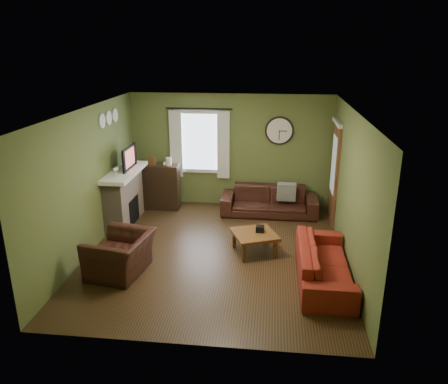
# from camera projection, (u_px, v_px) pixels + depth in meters

# --- Properties ---
(floor) EXTENTS (4.60, 5.20, 0.00)m
(floor) POSITION_uv_depth(u_px,v_px,m) (216.00, 253.00, 8.03)
(floor) COLOR #3A2816
(floor) RESTS_ON ground
(ceiling) EXTENTS (4.60, 5.20, 0.00)m
(ceiling) POSITION_uv_depth(u_px,v_px,m) (215.00, 111.00, 7.18)
(ceiling) COLOR white
(ceiling) RESTS_ON ground
(wall_left) EXTENTS (0.00, 5.20, 2.60)m
(wall_left) POSITION_uv_depth(u_px,v_px,m) (89.00, 181.00, 7.85)
(wall_left) COLOR #5B6B34
(wall_left) RESTS_ON ground
(wall_right) EXTENTS (0.00, 5.20, 2.60)m
(wall_right) POSITION_uv_depth(u_px,v_px,m) (351.00, 190.00, 7.36)
(wall_right) COLOR #5B6B34
(wall_right) RESTS_ON ground
(wall_back) EXTENTS (4.60, 0.00, 2.60)m
(wall_back) POSITION_uv_depth(u_px,v_px,m) (230.00, 151.00, 10.05)
(wall_back) COLOR #5B6B34
(wall_back) RESTS_ON ground
(wall_front) EXTENTS (4.60, 0.00, 2.60)m
(wall_front) POSITION_uv_depth(u_px,v_px,m) (187.00, 253.00, 5.16)
(wall_front) COLOR #5B6B34
(wall_front) RESTS_ON ground
(fireplace) EXTENTS (0.40, 1.40, 1.10)m
(fireplace) POSITION_uv_depth(u_px,v_px,m) (124.00, 199.00, 9.15)
(fireplace) COLOR gray
(fireplace) RESTS_ON floor
(firebox) EXTENTS (0.04, 0.60, 0.55)m
(firebox) POSITION_uv_depth(u_px,v_px,m) (134.00, 211.00, 9.21)
(firebox) COLOR black
(firebox) RESTS_ON fireplace
(mantel) EXTENTS (0.58, 1.60, 0.08)m
(mantel) POSITION_uv_depth(u_px,v_px,m) (123.00, 172.00, 8.96)
(mantel) COLOR white
(mantel) RESTS_ON fireplace
(tv) EXTENTS (0.08, 0.60, 0.35)m
(tv) POSITION_uv_depth(u_px,v_px,m) (126.00, 160.00, 9.03)
(tv) COLOR black
(tv) RESTS_ON mantel
(tv_screen) EXTENTS (0.02, 0.62, 0.36)m
(tv_screen) POSITION_uv_depth(u_px,v_px,m) (129.00, 158.00, 9.00)
(tv_screen) COLOR #994C3F
(tv_screen) RESTS_ON mantel
(medallion_left) EXTENTS (0.28, 0.28, 0.03)m
(medallion_left) POSITION_uv_depth(u_px,v_px,m) (102.00, 121.00, 8.29)
(medallion_left) COLOR white
(medallion_left) RESTS_ON wall_left
(medallion_mid) EXTENTS (0.28, 0.28, 0.03)m
(medallion_mid) POSITION_uv_depth(u_px,v_px,m) (109.00, 118.00, 8.62)
(medallion_mid) COLOR white
(medallion_mid) RESTS_ON wall_left
(medallion_right) EXTENTS (0.28, 0.28, 0.03)m
(medallion_right) POSITION_uv_depth(u_px,v_px,m) (115.00, 115.00, 8.95)
(medallion_right) COLOR white
(medallion_right) RESTS_ON wall_left
(window_pane) EXTENTS (1.00, 0.02, 1.30)m
(window_pane) POSITION_uv_depth(u_px,v_px,m) (200.00, 142.00, 10.04)
(window_pane) COLOR silver
(window_pane) RESTS_ON wall_back
(curtain_rod) EXTENTS (0.03, 0.03, 1.50)m
(curtain_rod) POSITION_uv_depth(u_px,v_px,m) (199.00, 109.00, 9.69)
(curtain_rod) COLOR black
(curtain_rod) RESTS_ON wall_back
(curtain_left) EXTENTS (0.28, 0.04, 1.55)m
(curtain_left) POSITION_uv_depth(u_px,v_px,m) (176.00, 144.00, 10.02)
(curtain_left) COLOR silver
(curtain_left) RESTS_ON wall_back
(curtain_right) EXTENTS (0.28, 0.04, 1.55)m
(curtain_right) POSITION_uv_depth(u_px,v_px,m) (223.00, 145.00, 9.90)
(curtain_right) COLOR silver
(curtain_right) RESTS_ON wall_back
(wall_clock) EXTENTS (0.64, 0.06, 0.64)m
(wall_clock) POSITION_uv_depth(u_px,v_px,m) (279.00, 131.00, 9.72)
(wall_clock) COLOR white
(wall_clock) RESTS_ON wall_back
(door) EXTENTS (0.05, 0.90, 2.10)m
(door) POSITION_uv_depth(u_px,v_px,m) (334.00, 174.00, 9.18)
(door) COLOR brown
(door) RESTS_ON floor
(bookshelf) EXTENTS (0.88, 0.37, 1.04)m
(bookshelf) POSITION_uv_depth(u_px,v_px,m) (160.00, 187.00, 10.05)
(bookshelf) COLOR black
(bookshelf) RESTS_ON floor
(book) EXTENTS (0.22, 0.27, 0.02)m
(book) POSITION_uv_depth(u_px,v_px,m) (164.00, 167.00, 9.97)
(book) COLOR brown
(book) RESTS_ON bookshelf
(sofa_brown) EXTENTS (2.12, 0.83, 0.62)m
(sofa_brown) POSITION_uv_depth(u_px,v_px,m) (269.00, 201.00, 9.75)
(sofa_brown) COLOR black
(sofa_brown) RESTS_ON floor
(pillow_left) EXTENTS (0.41, 0.13, 0.41)m
(pillow_left) POSITION_uv_depth(u_px,v_px,m) (286.00, 192.00, 9.60)
(pillow_left) COLOR gray
(pillow_left) RESTS_ON sofa_brown
(pillow_right) EXTENTS (0.37, 0.19, 0.36)m
(pillow_right) POSITION_uv_depth(u_px,v_px,m) (287.00, 191.00, 9.68)
(pillow_right) COLOR gray
(pillow_right) RESTS_ON sofa_brown
(sofa_red) EXTENTS (0.81, 2.07, 0.61)m
(sofa_red) POSITION_uv_depth(u_px,v_px,m) (324.00, 263.00, 7.03)
(sofa_red) COLOR maroon
(sofa_red) RESTS_ON floor
(armchair) EXTENTS (1.07, 1.18, 0.68)m
(armchair) POSITION_uv_depth(u_px,v_px,m) (121.00, 254.00, 7.22)
(armchair) COLOR black
(armchair) RESTS_ON floor
(coffee_table) EXTENTS (0.96, 0.96, 0.39)m
(coffee_table) POSITION_uv_depth(u_px,v_px,m) (254.00, 243.00, 7.97)
(coffee_table) COLOR brown
(coffee_table) RESTS_ON floor
(tissue_box) EXTENTS (0.15, 0.15, 0.11)m
(tissue_box) POSITION_uv_depth(u_px,v_px,m) (260.00, 231.00, 7.96)
(tissue_box) COLOR black
(tissue_box) RESTS_ON coffee_table
(wine_glass_a) EXTENTS (0.07, 0.07, 0.20)m
(wine_glass_a) POSITION_uv_depth(u_px,v_px,m) (115.00, 173.00, 8.42)
(wine_glass_a) COLOR white
(wine_glass_a) RESTS_ON mantel
(wine_glass_b) EXTENTS (0.06, 0.06, 0.18)m
(wine_glass_b) POSITION_uv_depth(u_px,v_px,m) (117.00, 172.00, 8.53)
(wine_glass_b) COLOR white
(wine_glass_b) RESTS_ON mantel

